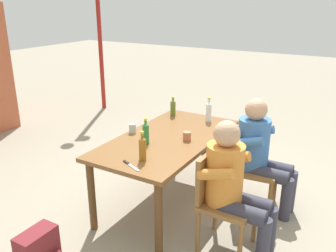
% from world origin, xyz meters
% --- Properties ---
extents(ground_plane, '(24.00, 24.00, 0.00)m').
position_xyz_m(ground_plane, '(0.00, 0.00, 0.00)').
color(ground_plane, gray).
extents(dining_table, '(1.73, 0.90, 0.76)m').
position_xyz_m(dining_table, '(0.00, 0.00, 0.67)').
color(dining_table, brown).
rests_on(dining_table, ground_plane).
extents(chair_near_left, '(0.44, 0.44, 0.87)m').
position_xyz_m(chair_near_left, '(-0.39, -0.75, 0.49)').
color(chair_near_left, olive).
rests_on(chair_near_left, ground_plane).
extents(chair_near_right, '(0.49, 0.49, 0.87)m').
position_xyz_m(chair_near_right, '(0.38, -0.75, 0.49)').
color(chair_near_right, olive).
rests_on(chair_near_right, ground_plane).
extents(person_in_white_shirt, '(0.47, 0.62, 1.18)m').
position_xyz_m(person_in_white_shirt, '(-0.39, -0.86, 0.66)').
color(person_in_white_shirt, orange).
rests_on(person_in_white_shirt, ground_plane).
extents(person_in_plaid_shirt, '(0.47, 0.62, 1.18)m').
position_xyz_m(person_in_plaid_shirt, '(0.39, -0.86, 0.66)').
color(person_in_plaid_shirt, '#3D70B2').
rests_on(person_in_plaid_shirt, ground_plane).
extents(bottle_amber, '(0.06, 0.06, 0.27)m').
position_xyz_m(bottle_amber, '(-0.59, -0.09, 0.87)').
color(bottle_amber, '#996019').
rests_on(bottle_amber, dining_table).
extents(bottle_green, '(0.06, 0.06, 0.26)m').
position_xyz_m(bottle_green, '(-0.26, 0.10, 0.87)').
color(bottle_green, '#287A38').
rests_on(bottle_green, dining_table).
extents(bottle_clear, '(0.06, 0.06, 0.29)m').
position_xyz_m(bottle_clear, '(0.67, -0.15, 0.88)').
color(bottle_clear, white).
rests_on(bottle_clear, dining_table).
extents(bottle_olive, '(0.06, 0.06, 0.24)m').
position_xyz_m(bottle_olive, '(0.65, 0.31, 0.86)').
color(bottle_olive, '#566623').
rests_on(bottle_olive, dining_table).
extents(cup_terracotta, '(0.08, 0.08, 0.09)m').
position_xyz_m(cup_terracotta, '(0.02, -0.21, 0.80)').
color(cup_terracotta, '#BC6B47').
rests_on(cup_terracotta, dining_table).
extents(cup_steel, '(0.07, 0.07, 0.10)m').
position_xyz_m(cup_steel, '(-0.08, 0.39, 0.81)').
color(cup_steel, '#B2B7BC').
rests_on(cup_steel, dining_table).
extents(table_knife, '(0.11, 0.23, 0.01)m').
position_xyz_m(table_knife, '(-0.74, -0.06, 0.76)').
color(table_knife, silver).
rests_on(table_knife, dining_table).
extents(backpack_by_far_side, '(0.29, 0.21, 0.39)m').
position_xyz_m(backpack_by_far_side, '(1.48, 0.15, 0.19)').
color(backpack_by_far_side, '#2D4784').
rests_on(backpack_by_far_side, ground_plane).
extents(lamp_post, '(0.56, 0.20, 2.95)m').
position_xyz_m(lamp_post, '(2.42, 2.93, 2.08)').
color(lamp_post, maroon).
rests_on(lamp_post, ground_plane).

